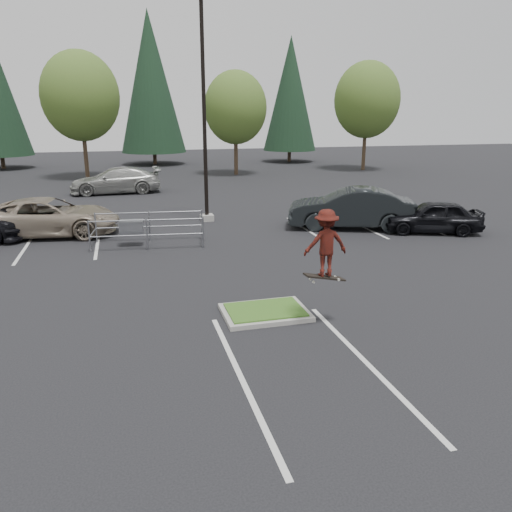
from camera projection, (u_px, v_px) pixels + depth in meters
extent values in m
plane|color=black|center=(265.00, 315.00, 13.01)|extent=(120.00, 120.00, 0.00)
cube|color=#99998F|center=(265.00, 313.00, 13.00)|extent=(2.20, 1.60, 0.12)
cube|color=#34571B|center=(265.00, 310.00, 12.98)|extent=(1.95, 1.35, 0.05)
cube|color=silver|center=(98.00, 242.00, 20.25)|extent=(0.12, 5.20, 0.01)
cube|color=silver|center=(26.00, 247.00, 19.57)|extent=(0.12, 5.20, 0.01)
cube|color=silver|center=(306.00, 229.00, 22.48)|extent=(0.12, 5.20, 0.01)
cube|color=silver|center=(361.00, 226.00, 23.15)|extent=(0.12, 5.20, 0.01)
cube|color=silver|center=(412.00, 223.00, 23.83)|extent=(0.12, 5.20, 0.01)
cube|color=silver|center=(241.00, 378.00, 9.89)|extent=(0.12, 6.00, 0.01)
cube|color=silver|center=(365.00, 361.00, 10.57)|extent=(0.12, 6.00, 0.01)
cube|color=#99998F|center=(207.00, 218.00, 24.23)|extent=(0.60, 0.60, 0.30)
cylinder|color=black|center=(204.00, 114.00, 22.88)|extent=(0.18, 0.18, 10.00)
cylinder|color=#38281C|center=(86.00, 156.00, 39.34)|extent=(0.32, 0.32, 3.50)
ellipsoid|color=#3B5D22|center=(80.00, 96.00, 38.08)|extent=(5.89, 5.89, 6.77)
sphere|color=#3B5D22|center=(89.00, 106.00, 38.16)|extent=(3.68, 3.68, 3.68)
sphere|color=#3B5D22|center=(74.00, 104.00, 38.48)|extent=(4.05, 4.05, 4.05)
cylinder|color=#38281C|center=(236.00, 156.00, 41.73)|extent=(0.32, 0.32, 3.04)
ellipsoid|color=#3B5D22|center=(235.00, 108.00, 40.65)|extent=(5.12, 5.12, 5.89)
sphere|color=#3B5D22|center=(244.00, 116.00, 40.69)|extent=(3.20, 3.20, 3.20)
sphere|color=#3B5D22|center=(229.00, 114.00, 41.03)|extent=(3.52, 3.52, 3.52)
cylinder|color=#38281C|center=(364.00, 151.00, 45.13)|extent=(0.32, 0.32, 3.42)
ellipsoid|color=#3B5D22|center=(367.00, 100.00, 43.90)|extent=(5.76, 5.76, 6.62)
sphere|color=#3B5D22|center=(374.00, 108.00, 43.97)|extent=(3.60, 3.60, 3.60)
sphere|color=#3B5D22|center=(359.00, 106.00, 44.30)|extent=(3.96, 3.96, 3.96)
cylinder|color=#38281C|center=(3.00, 162.00, 46.48)|extent=(0.36, 0.36, 1.20)
cylinder|color=#38281C|center=(155.00, 158.00, 50.43)|extent=(0.36, 0.36, 1.20)
cone|color=black|center=(151.00, 82.00, 48.41)|extent=(6.38, 6.38, 13.30)
cylinder|color=#38281C|center=(289.00, 156.00, 52.98)|extent=(0.36, 0.36, 1.20)
cone|color=black|center=(290.00, 94.00, 51.24)|extent=(5.50, 5.50, 11.30)
cylinder|color=gray|center=(89.00, 236.00, 18.65)|extent=(0.06, 0.06, 1.22)
cylinder|color=gray|center=(96.00, 228.00, 20.07)|extent=(0.06, 0.06, 1.22)
cylinder|color=gray|center=(147.00, 235.00, 18.94)|extent=(0.06, 0.06, 1.22)
cylinder|color=gray|center=(150.00, 226.00, 20.35)|extent=(0.06, 0.06, 1.22)
cylinder|color=gray|center=(203.00, 233.00, 19.22)|extent=(0.06, 0.06, 1.22)
cylinder|color=gray|center=(202.00, 224.00, 20.64)|extent=(0.06, 0.06, 1.22)
cylinder|color=gray|center=(147.00, 235.00, 18.95)|extent=(4.23, 0.57, 0.05)
cylinder|color=gray|center=(146.00, 220.00, 18.78)|extent=(4.23, 0.57, 0.05)
cylinder|color=gray|center=(150.00, 227.00, 20.36)|extent=(4.23, 0.57, 0.05)
cylinder|color=gray|center=(149.00, 213.00, 20.20)|extent=(4.23, 0.57, 0.05)
cube|color=gray|center=(132.00, 227.00, 19.52)|extent=(0.96, 0.66, 0.51)
cube|color=black|center=(325.00, 277.00, 12.04)|extent=(1.07, 0.39, 0.27)
cylinder|color=beige|center=(314.00, 282.00, 11.87)|extent=(0.06, 0.04, 0.06)
cylinder|color=beige|center=(310.00, 279.00, 12.07)|extent=(0.06, 0.04, 0.06)
cylinder|color=beige|center=(339.00, 280.00, 12.03)|extent=(0.06, 0.04, 0.06)
cylinder|color=beige|center=(335.00, 277.00, 12.23)|extent=(0.06, 0.04, 0.06)
imported|color=maroon|center=(326.00, 243.00, 11.80)|extent=(1.07, 0.65, 1.62)
imported|color=gray|center=(48.00, 217.00, 21.18)|extent=(6.06, 3.35, 1.61)
imported|color=black|center=(350.00, 208.00, 22.48)|extent=(5.88, 3.71, 1.83)
imported|color=black|center=(433.00, 217.00, 21.71)|extent=(4.49, 3.04, 1.42)
imported|color=#9E9F9A|center=(116.00, 180.00, 32.26)|extent=(5.76, 2.43, 1.66)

